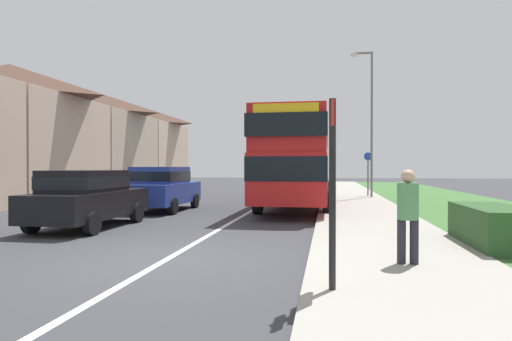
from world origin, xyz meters
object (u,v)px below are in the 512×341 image
object	(u,v)px
street_lamp_mid	(370,115)
pedestrian_at_stop	(408,212)
parked_car_blue	(162,187)
parked_car_black	(87,196)
cycle_route_sign	(368,172)
bus_stop_sign	(332,180)
double_decker_bus	(298,157)

from	to	relation	value
street_lamp_mid	pedestrian_at_stop	bearing A→B (deg)	-93.15
pedestrian_at_stop	parked_car_blue	bearing A→B (deg)	132.25
parked_car_black	cycle_route_sign	world-z (taller)	cycle_route_sign
parked_car_black	cycle_route_sign	distance (m)	15.92
cycle_route_sign	street_lamp_mid	world-z (taller)	street_lamp_mid
bus_stop_sign	double_decker_bus	bearing A→B (deg)	95.98
street_lamp_mid	parked_car_black	bearing A→B (deg)	-125.86
parked_car_black	bus_stop_sign	bearing A→B (deg)	-38.52
double_decker_bus	pedestrian_at_stop	world-z (taller)	double_decker_bus
bus_stop_sign	street_lamp_mid	distance (m)	17.93
parked_car_blue	bus_stop_sign	bearing A→B (deg)	-57.53
parked_car_black	cycle_route_sign	xyz separation A→B (m)	(8.84, 13.23, 0.53)
parked_car_blue	double_decker_bus	bearing A→B (deg)	26.23
parked_car_blue	street_lamp_mid	size ratio (longest dim) A/B	0.53
double_decker_bus	parked_car_black	xyz separation A→B (m)	(-5.39, -7.34, -1.25)
parked_car_black	parked_car_blue	xyz separation A→B (m)	(0.26, 4.81, 0.05)
pedestrian_at_stop	bus_stop_sign	xyz separation A→B (m)	(-1.24, -1.68, 0.56)
parked_car_black	pedestrian_at_stop	distance (m)	8.76
pedestrian_at_stop	bus_stop_sign	size ratio (longest dim) A/B	0.64
pedestrian_at_stop	cycle_route_sign	size ratio (longest dim) A/B	0.66
parked_car_black	pedestrian_at_stop	xyz separation A→B (m)	(7.96, -3.67, 0.08)
parked_car_black	bus_stop_sign	world-z (taller)	bus_stop_sign
parked_car_black	street_lamp_mid	world-z (taller)	street_lamp_mid
double_decker_bus	parked_car_black	size ratio (longest dim) A/B	2.72
double_decker_bus	street_lamp_mid	size ratio (longest dim) A/B	1.42
pedestrian_at_stop	cycle_route_sign	xyz separation A→B (m)	(0.88, 16.90, 0.45)
parked_car_black	bus_stop_sign	xyz separation A→B (m)	(6.72, -5.35, 0.65)
parked_car_black	double_decker_bus	bearing A→B (deg)	53.70
bus_stop_sign	cycle_route_sign	xyz separation A→B (m)	(2.12, 18.58, -0.11)
bus_stop_sign	street_lamp_mid	bearing A→B (deg)	83.15
parked_car_black	bus_stop_sign	distance (m)	8.61
parked_car_black	pedestrian_at_stop	bearing A→B (deg)	-24.76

